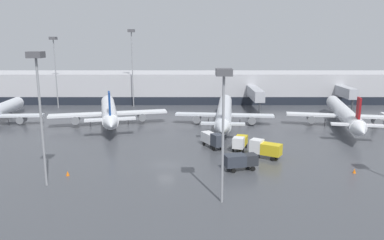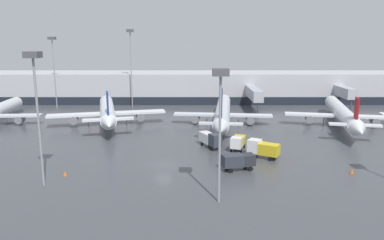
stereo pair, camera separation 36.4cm
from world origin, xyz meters
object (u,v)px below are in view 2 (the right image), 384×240
object	(u,v)px
traffic_cone_1	(353,171)
apron_light_mast_6	(54,53)
service_truck_2	(212,139)
apron_light_mast_5	(36,81)
service_truck_1	(264,148)
parked_jet_3	(109,111)
traffic_cone_3	(67,173)
apron_light_mast_2	(132,48)
service_truck_0	(239,160)
parked_jet_0	(224,112)
apron_light_mast_3	(222,96)
parked_jet_2	(344,113)
service_truck_3	(239,142)

from	to	relation	value
traffic_cone_1	apron_light_mast_6	xyz separation A→B (m)	(-61.59, 53.33, 15.10)
service_truck_2	apron_light_mast_5	bearing A→B (deg)	-78.81
service_truck_1	service_truck_2	distance (m)	10.23
parked_jet_3	traffic_cone_3	bearing A→B (deg)	168.12
apron_light_mast_2	apron_light_mast_6	size ratio (longest dim) A/B	1.10
service_truck_0	traffic_cone_1	distance (m)	16.49
parked_jet_0	traffic_cone_3	world-z (taller)	parked_jet_0
parked_jet_0	traffic_cone_1	size ratio (longest dim) A/B	59.01
service_truck_1	service_truck_0	bearing A→B (deg)	81.47
service_truck_1	traffic_cone_1	size ratio (longest dim) A/B	7.88
parked_jet_0	apron_light_mast_3	world-z (taller)	apron_light_mast_3
parked_jet_2	service_truck_2	distance (m)	34.35
traffic_cone_1	traffic_cone_3	xyz separation A→B (m)	(-41.23, -1.05, 0.00)
traffic_cone_3	service_truck_3	bearing A→B (deg)	26.25
service_truck_3	apron_light_mast_3	size ratio (longest dim) A/B	0.32
parked_jet_2	service_truck_0	distance (m)	38.97
service_truck_3	apron_light_mast_5	distance (m)	34.55
service_truck_1	apron_light_mast_5	xyz separation A→B (m)	(-31.23, -11.76, 12.24)
parked_jet_2	service_truck_2	xyz separation A→B (m)	(-29.99, -16.70, -1.38)
parked_jet_0	parked_jet_2	size ratio (longest dim) A/B	1.03
parked_jet_3	apron_light_mast_5	world-z (taller)	apron_light_mast_5
parked_jet_0	service_truck_2	world-z (taller)	parked_jet_0
parked_jet_2	parked_jet_3	xyz separation A→B (m)	(-52.34, 1.24, 0.22)
service_truck_3	apron_light_mast_6	world-z (taller)	apron_light_mast_6
traffic_cone_3	apron_light_mast_2	world-z (taller)	apron_light_mast_2
parked_jet_3	apron_light_mast_5	distance (m)	37.31
traffic_cone_3	apron_light_mast_5	xyz separation A→B (m)	(-1.63, -3.57, 13.56)
parked_jet_0	service_truck_1	distance (m)	25.38
parked_jet_2	traffic_cone_3	distance (m)	60.00
apron_light_mast_3	apron_light_mast_6	distance (m)	75.72
apron_light_mast_2	service_truck_3	bearing A→B (deg)	-59.99
traffic_cone_1	traffic_cone_3	world-z (taller)	traffic_cone_3
parked_jet_3	service_truck_2	world-z (taller)	parked_jet_3
apron_light_mast_3	apron_light_mast_5	distance (m)	23.49
parked_jet_3	apron_light_mast_3	distance (m)	47.61
parked_jet_0	traffic_cone_1	world-z (taller)	parked_jet_0
parked_jet_3	service_truck_0	xyz separation A→B (m)	(25.83, -29.77, -1.71)
service_truck_0	apron_light_mast_6	xyz separation A→B (m)	(-45.20, 51.97, 13.94)
parked_jet_2	parked_jet_3	distance (m)	52.35
traffic_cone_1	apron_light_mast_5	xyz separation A→B (m)	(-42.86, -4.61, 13.56)
traffic_cone_1	apron_light_mast_2	size ratio (longest dim) A/B	0.03
service_truck_1	service_truck_2	size ratio (longest dim) A/B	0.92
service_truck_3	service_truck_0	bearing A→B (deg)	11.21
parked_jet_0	service_truck_0	xyz separation A→B (m)	(-0.20, -30.72, -1.33)
service_truck_0	apron_light_mast_3	xyz separation A→B (m)	(-3.61, -11.25, 11.20)
parked_jet_2	apron_light_mast_5	size ratio (longest dim) A/B	2.21
parked_jet_0	apron_light_mast_2	bearing A→B (deg)	51.78
service_truck_1	service_truck_3	distance (m)	5.85
traffic_cone_1	apron_light_mast_2	distance (m)	70.89
service_truck_0	traffic_cone_1	xyz separation A→B (m)	(16.39, -1.36, -1.16)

